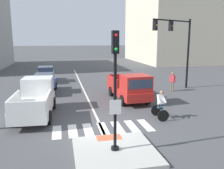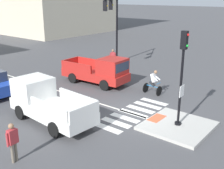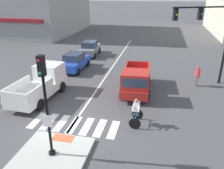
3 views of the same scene
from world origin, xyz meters
name	(u,v)px [view 3 (image 3 of 3)]	position (x,y,z in m)	size (l,w,h in m)	color
ground_plane	(73,126)	(0.00, 0.00, 0.00)	(300.00, 300.00, 0.00)	#474749
traffic_island	(53,155)	(0.00, -2.58, 0.07)	(3.22, 3.11, 0.15)	#B2AFA8
tactile_pad_front	(63,138)	(0.00, -1.37, 0.15)	(1.10, 0.60, 0.01)	#DB5B38
signal_pole	(45,99)	(0.00, -2.59, 2.95)	(0.44, 0.38, 4.64)	black
crosswalk_stripe_a	(37,120)	(-2.30, 0.15, 0.00)	(0.44, 1.80, 0.01)	silver
crosswalk_stripe_b	(49,122)	(-1.53, 0.15, 0.00)	(0.44, 1.80, 0.01)	silver
crosswalk_stripe_c	(61,123)	(-0.77, 0.15, 0.00)	(0.44, 1.80, 0.01)	silver
crosswalk_stripe_d	(74,125)	(0.00, 0.15, 0.00)	(0.44, 1.80, 0.01)	silver
crosswalk_stripe_e	(87,126)	(0.77, 0.15, 0.00)	(0.44, 1.80, 0.01)	silver
crosswalk_stripe_f	(100,128)	(1.53, 0.15, 0.00)	(0.44, 1.80, 0.01)	silver
crosswalk_stripe_g	(114,129)	(2.30, 0.15, 0.00)	(0.44, 1.80, 0.01)	silver
lane_centre_line	(111,70)	(-0.06, 10.00, 0.00)	(0.14, 28.00, 0.01)	silver
traffic_light_mast	(211,30)	(7.98, 7.93, 4.34)	(4.42, 2.32, 6.22)	black
car_blue_westbound_far	(75,62)	(-3.38, 9.29, 0.81)	(1.97, 4.16, 1.64)	#2347B7
car_grey_westbound_distant	(90,48)	(-3.55, 14.63, 0.81)	(2.01, 4.18, 1.64)	slate
pickup_truck_red_eastbound_mid	(136,81)	(2.89, 5.12, 0.98)	(2.28, 5.20, 2.08)	red
pickup_truck_white_westbound_near	(42,84)	(-3.51, 3.26, 0.98)	(2.28, 5.20, 2.08)	white
cyclist	(136,111)	(3.44, 0.92, 0.87)	(0.70, 1.11, 1.68)	black
pedestrian_waiting_far_side	(197,74)	(7.42, 7.55, 0.98)	(0.39, 0.46, 1.67)	#6B6051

